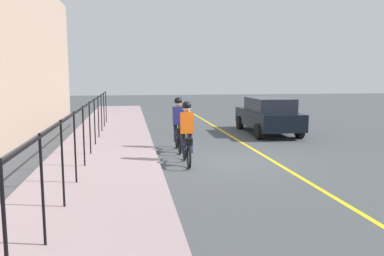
# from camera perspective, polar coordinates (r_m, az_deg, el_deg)

# --- Properties ---
(ground_plane) EXTENTS (80.00, 80.00, 0.00)m
(ground_plane) POSITION_cam_1_polar(r_m,az_deg,el_deg) (11.50, 3.98, -4.93)
(ground_plane) COLOR #43484A
(lane_line_centre) EXTENTS (36.00, 0.12, 0.01)m
(lane_line_centre) POSITION_cam_1_polar(r_m,az_deg,el_deg) (11.96, 11.48, -4.56)
(lane_line_centre) COLOR yellow
(lane_line_centre) RESTS_ON ground
(sidewalk) EXTENTS (40.00, 3.20, 0.15)m
(sidewalk) POSITION_cam_1_polar(r_m,az_deg,el_deg) (11.23, -13.24, -5.04)
(sidewalk) COLOR gray
(sidewalk) RESTS_ON ground
(iron_fence) EXTENTS (16.30, 0.04, 1.60)m
(iron_fence) POSITION_cam_1_polar(r_m,az_deg,el_deg) (12.05, -14.99, 1.72)
(iron_fence) COLOR black
(iron_fence) RESTS_ON sidewalk
(cyclist_lead) EXTENTS (1.71, 0.37, 1.83)m
(cyclist_lead) POSITION_cam_1_polar(r_m,az_deg,el_deg) (10.82, -0.77, -0.81)
(cyclist_lead) COLOR black
(cyclist_lead) RESTS_ON ground
(cyclist_follow) EXTENTS (1.71, 0.37, 1.83)m
(cyclist_follow) POSITION_cam_1_polar(r_m,az_deg,el_deg) (12.74, -2.05, 0.49)
(cyclist_follow) COLOR black
(cyclist_follow) RESTS_ON ground
(patrol_sedan) EXTENTS (4.45, 2.02, 1.58)m
(patrol_sedan) POSITION_cam_1_polar(r_m,az_deg,el_deg) (17.11, 11.24, 1.92)
(patrol_sedan) COLOR black
(patrol_sedan) RESTS_ON ground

